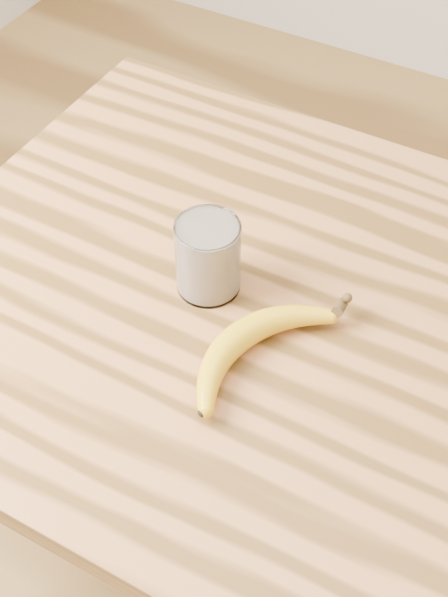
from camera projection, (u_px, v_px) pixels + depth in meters
The scene contains 4 objects.
room at pixel (407, 8), 0.71m from camera, with size 4.04×4.04×2.70m.
table at pixel (338, 397), 1.14m from camera, with size 1.20×0.80×0.90m.
smoothie_glass at pixel (208, 257), 1.07m from camera, with size 0.09×0.09×0.11m.
banana at pixel (241, 335), 1.03m from camera, with size 0.11×0.31×0.04m, color gold, non-canonical shape.
Camera 1 is at (0.18, -0.65, 1.72)m, focal length 50.00 mm.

